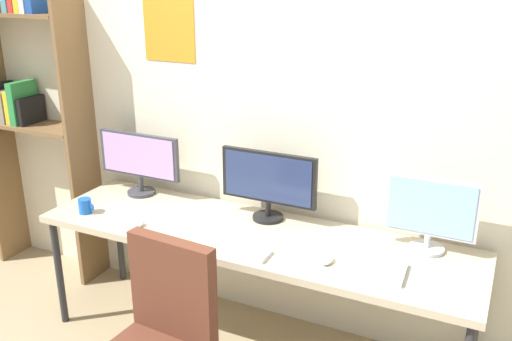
{
  "coord_description": "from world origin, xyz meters",
  "views": [
    {
      "loc": [
        1.23,
        -1.9,
        2.1
      ],
      "look_at": [
        0.0,
        0.65,
        1.09
      ],
      "focal_mm": 39.35,
      "sensor_mm": 36.0,
      "label": 1
    }
  ],
  "objects_px": {
    "desk": "(252,241)",
    "mouse_right_side": "(327,260)",
    "mouse_left_side": "(137,225)",
    "laptop_closed": "(371,269)",
    "monitor_center": "(268,182)",
    "bookshelf": "(25,82)",
    "monitor_left": "(139,159)",
    "coffee_mug": "(85,206)",
    "keyboard_main": "(232,249)",
    "monitor_right": "(431,212)"
  },
  "relations": [
    {
      "from": "desk",
      "to": "mouse_right_side",
      "type": "xyz_separation_m",
      "value": [
        0.48,
        -0.14,
        0.06
      ]
    },
    {
      "from": "mouse_left_side",
      "to": "laptop_closed",
      "type": "distance_m",
      "value": 1.31
    },
    {
      "from": "monitor_center",
      "to": "mouse_right_side",
      "type": "bearing_deg",
      "value": -36.18
    },
    {
      "from": "bookshelf",
      "to": "mouse_left_side",
      "type": "distance_m",
      "value": 1.44
    },
    {
      "from": "monitor_left",
      "to": "coffee_mug",
      "type": "xyz_separation_m",
      "value": [
        -0.11,
        -0.4,
        -0.19
      ]
    },
    {
      "from": "laptop_closed",
      "to": "coffee_mug",
      "type": "height_order",
      "value": "coffee_mug"
    },
    {
      "from": "monitor_left",
      "to": "keyboard_main",
      "type": "height_order",
      "value": "monitor_left"
    },
    {
      "from": "bookshelf",
      "to": "monitor_left",
      "type": "bearing_deg",
      "value": -1.09
    },
    {
      "from": "monitor_center",
      "to": "laptop_closed",
      "type": "distance_m",
      "value": 0.8
    },
    {
      "from": "keyboard_main",
      "to": "coffee_mug",
      "type": "height_order",
      "value": "coffee_mug"
    },
    {
      "from": "monitor_right",
      "to": "monitor_center",
      "type": "bearing_deg",
      "value": 180.0
    },
    {
      "from": "keyboard_main",
      "to": "coffee_mug",
      "type": "relative_size",
      "value": 3.76
    },
    {
      "from": "monitor_center",
      "to": "keyboard_main",
      "type": "height_order",
      "value": "monitor_center"
    },
    {
      "from": "coffee_mug",
      "to": "bookshelf",
      "type": "bearing_deg",
      "value": 153.24
    },
    {
      "from": "monitor_right",
      "to": "mouse_left_side",
      "type": "xyz_separation_m",
      "value": [
        -1.51,
        -0.42,
        -0.2
      ]
    },
    {
      "from": "monitor_left",
      "to": "mouse_left_side",
      "type": "xyz_separation_m",
      "value": [
        0.29,
        -0.42,
        -0.22
      ]
    },
    {
      "from": "laptop_closed",
      "to": "keyboard_main",
      "type": "bearing_deg",
      "value": -174.39
    },
    {
      "from": "monitor_right",
      "to": "keyboard_main",
      "type": "xyz_separation_m",
      "value": [
        -0.9,
        -0.44,
        -0.2
      ]
    },
    {
      "from": "monitor_left",
      "to": "laptop_closed",
      "type": "xyz_separation_m",
      "value": [
        1.6,
        -0.33,
        -0.22
      ]
    },
    {
      "from": "desk",
      "to": "bookshelf",
      "type": "bearing_deg",
      "value": 172.85
    },
    {
      "from": "monitor_left",
      "to": "laptop_closed",
      "type": "bearing_deg",
      "value": -11.76
    },
    {
      "from": "keyboard_main",
      "to": "monitor_center",
      "type": "bearing_deg",
      "value": 90.0
    },
    {
      "from": "coffee_mug",
      "to": "monitor_center",
      "type": "bearing_deg",
      "value": 21.37
    },
    {
      "from": "keyboard_main",
      "to": "mouse_right_side",
      "type": "distance_m",
      "value": 0.49
    },
    {
      "from": "monitor_left",
      "to": "keyboard_main",
      "type": "relative_size",
      "value": 1.45
    },
    {
      "from": "keyboard_main",
      "to": "mouse_right_side",
      "type": "height_order",
      "value": "mouse_right_side"
    },
    {
      "from": "mouse_left_side",
      "to": "coffee_mug",
      "type": "distance_m",
      "value": 0.4
    },
    {
      "from": "desk",
      "to": "monitor_right",
      "type": "xyz_separation_m",
      "value": [
        0.9,
        0.21,
        0.26
      ]
    },
    {
      "from": "bookshelf",
      "to": "keyboard_main",
      "type": "height_order",
      "value": "bookshelf"
    },
    {
      "from": "bookshelf",
      "to": "monitor_right",
      "type": "xyz_separation_m",
      "value": [
        2.73,
        -0.02,
        -0.43
      ]
    },
    {
      "from": "desk",
      "to": "monitor_left",
      "type": "distance_m",
      "value": 0.97
    },
    {
      "from": "monitor_left",
      "to": "mouse_right_side",
      "type": "xyz_separation_m",
      "value": [
        1.38,
        -0.35,
        -0.22
      ]
    },
    {
      "from": "monitor_center",
      "to": "mouse_left_side",
      "type": "distance_m",
      "value": 0.78
    },
    {
      "from": "desk",
      "to": "coffee_mug",
      "type": "relative_size",
      "value": 23.28
    },
    {
      "from": "desk",
      "to": "mouse_left_side",
      "type": "height_order",
      "value": "mouse_left_side"
    },
    {
      "from": "monitor_center",
      "to": "coffee_mug",
      "type": "bearing_deg",
      "value": -158.63
    },
    {
      "from": "mouse_right_side",
      "to": "monitor_center",
      "type": "bearing_deg",
      "value": 143.82
    },
    {
      "from": "bookshelf",
      "to": "monitor_left",
      "type": "xyz_separation_m",
      "value": [
        0.93,
        -0.02,
        -0.41
      ]
    },
    {
      "from": "monitor_right",
      "to": "coffee_mug",
      "type": "bearing_deg",
      "value": -168.29
    },
    {
      "from": "desk",
      "to": "bookshelf",
      "type": "relative_size",
      "value": 1.15
    },
    {
      "from": "desk",
      "to": "mouse_left_side",
      "type": "xyz_separation_m",
      "value": [
        -0.61,
        -0.21,
        0.06
      ]
    },
    {
      "from": "mouse_left_side",
      "to": "coffee_mug",
      "type": "bearing_deg",
      "value": 176.0
    },
    {
      "from": "monitor_left",
      "to": "mouse_right_side",
      "type": "relative_size",
      "value": 6.03
    },
    {
      "from": "monitor_left",
      "to": "monitor_center",
      "type": "height_order",
      "value": "monitor_center"
    },
    {
      "from": "monitor_center",
      "to": "keyboard_main",
      "type": "bearing_deg",
      "value": -90.0
    },
    {
      "from": "monitor_right",
      "to": "mouse_right_side",
      "type": "xyz_separation_m",
      "value": [
        -0.42,
        -0.35,
        -0.2
      ]
    },
    {
      "from": "laptop_closed",
      "to": "coffee_mug",
      "type": "distance_m",
      "value": 1.71
    },
    {
      "from": "desk",
      "to": "mouse_right_side",
      "type": "relative_size",
      "value": 25.71
    },
    {
      "from": "laptop_closed",
      "to": "monitor_center",
      "type": "bearing_deg",
      "value": 151.16
    },
    {
      "from": "keyboard_main",
      "to": "mouse_right_side",
      "type": "relative_size",
      "value": 4.15
    }
  ]
}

